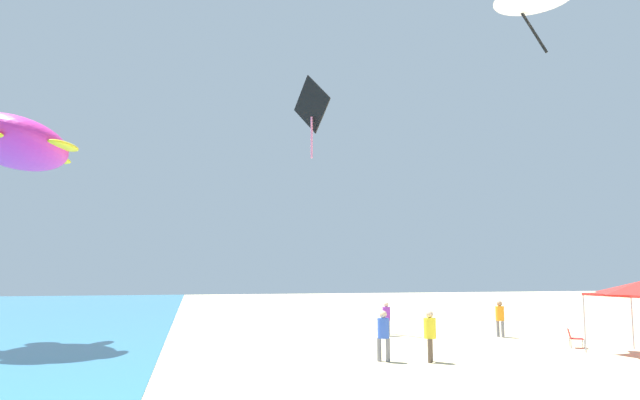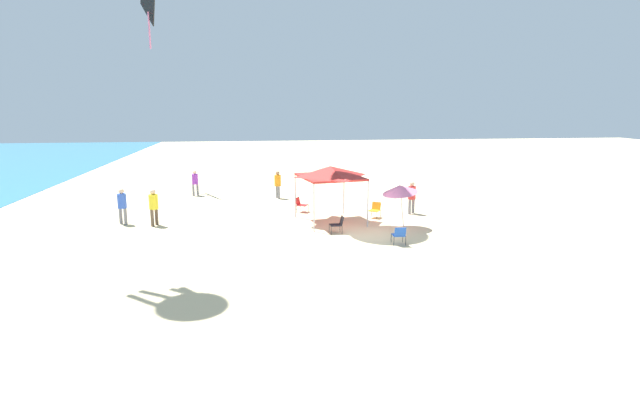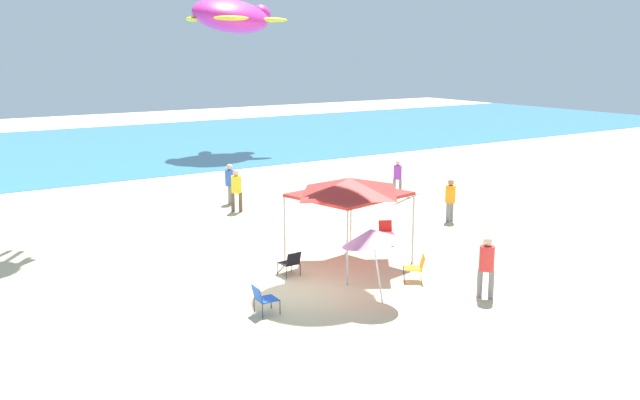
% 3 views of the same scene
% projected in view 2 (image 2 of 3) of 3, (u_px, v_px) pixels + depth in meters
% --- Properties ---
extents(ground, '(120.00, 120.00, 0.10)m').
position_uv_depth(ground, '(360.00, 237.00, 23.08)').
color(ground, beige).
extents(canopy_tent, '(3.80, 3.47, 2.92)m').
position_uv_depth(canopy_tent, '(330.00, 172.00, 25.28)').
color(canopy_tent, '#B7B7BC').
rests_on(canopy_tent, ground).
extents(beach_umbrella, '(1.79, 1.77, 2.33)m').
position_uv_depth(beach_umbrella, '(400.00, 189.00, 24.28)').
color(beach_umbrella, silver).
rests_on(beach_umbrella, ground).
extents(folding_chair_facing_ocean, '(0.65, 0.57, 0.82)m').
position_uv_depth(folding_chair_facing_ocean, '(399.00, 234.00, 21.54)').
color(folding_chair_facing_ocean, black).
rests_on(folding_chair_facing_ocean, ground).
extents(folding_chair_right_of_tent, '(0.81, 0.78, 0.82)m').
position_uv_depth(folding_chair_right_of_tent, '(375.00, 209.00, 26.70)').
color(folding_chair_right_of_tent, black).
rests_on(folding_chair_right_of_tent, ground).
extents(folding_chair_left_of_tent, '(0.75, 0.80, 0.82)m').
position_uv_depth(folding_chair_left_of_tent, '(301.00, 204.00, 28.07)').
color(folding_chair_left_of_tent, black).
rests_on(folding_chair_left_of_tent, ground).
extents(folding_chair_near_cooler, '(0.56, 0.64, 0.82)m').
position_uv_depth(folding_chair_near_cooler, '(338.00, 223.00, 23.47)').
color(folding_chair_near_cooler, black).
rests_on(folding_chair_near_cooler, ground).
extents(person_kite_handler, '(0.46, 0.42, 1.79)m').
position_uv_depth(person_kite_handler, '(278.00, 182.00, 31.97)').
color(person_kite_handler, slate).
rests_on(person_kite_handler, ground).
extents(person_by_tent, '(0.46, 0.45, 1.87)m').
position_uv_depth(person_by_tent, '(154.00, 204.00, 24.79)').
color(person_by_tent, brown).
rests_on(person_by_tent, ground).
extents(person_near_umbrella, '(0.44, 0.44, 1.85)m').
position_uv_depth(person_near_umbrella, '(122.00, 203.00, 25.06)').
color(person_near_umbrella, slate).
rests_on(person_near_umbrella, ground).
extents(person_beachcomber, '(0.40, 0.40, 1.70)m').
position_uv_depth(person_beachcomber, '(195.00, 181.00, 32.94)').
color(person_beachcomber, slate).
rests_on(person_beachcomber, ground).
extents(person_far_stroller, '(0.43, 0.43, 1.82)m').
position_uv_depth(person_far_stroller, '(412.00, 195.00, 27.50)').
color(person_far_stroller, slate).
rests_on(person_far_stroller, ground).
extents(kite_diamond_black, '(3.14, 1.60, 4.94)m').
position_uv_depth(kite_diamond_black, '(148.00, 3.00, 34.21)').
color(kite_diamond_black, black).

